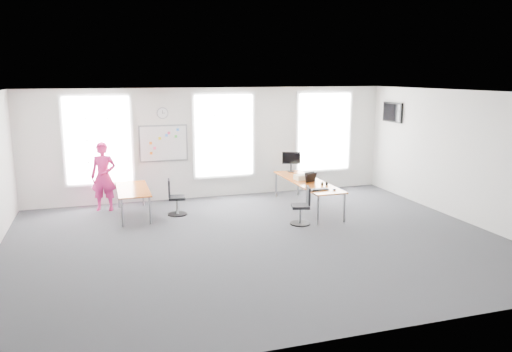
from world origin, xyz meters
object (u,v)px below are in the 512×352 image
object	(u,v)px
person	(104,177)
monitor	(291,160)
chair_left	(175,199)
keyboard	(319,190)
headphones	(324,184)
desk_right	(307,183)
chair_right	(303,208)
desk_left	(133,191)

from	to	relation	value
person	monitor	size ratio (longest dim) A/B	3.08
chair_left	monitor	xyz separation A→B (m)	(3.34, 0.84, 0.66)
chair_left	keyboard	xyz separation A→B (m)	(3.13, -1.44, 0.34)
headphones	monitor	xyz separation A→B (m)	(-0.14, 1.84, 0.29)
desk_right	keyboard	xyz separation A→B (m)	(-0.16, -1.03, 0.06)
chair_right	chair_left	xyz separation A→B (m)	(-2.65, 1.64, 0.00)
chair_left	person	xyz separation A→B (m)	(-1.61, 0.96, 0.47)
headphones	monitor	size ratio (longest dim) A/B	0.29
desk_right	chair_left	distance (m)	3.33
chair_left	headphones	size ratio (longest dim) A/B	5.49
chair_left	desk_right	bearing A→B (deg)	-90.08
headphones	monitor	bearing A→B (deg)	94.21
chair_right	keyboard	xyz separation A→B (m)	(0.48, 0.21, 0.34)
chair_right	keyboard	distance (m)	0.63
desk_left	chair_left	bearing A→B (deg)	-14.08
desk_left	person	bearing A→B (deg)	132.11
chair_right	person	world-z (taller)	person
chair_right	monitor	size ratio (longest dim) A/B	1.56
person	headphones	world-z (taller)	person
desk_right	chair_right	distance (m)	1.43
desk_right	keyboard	bearing A→B (deg)	-98.90
desk_left	headphones	xyz separation A→B (m)	(4.44, -1.24, 0.14)
chair_right	person	bearing A→B (deg)	-106.52
desk_right	person	distance (m)	5.09
keyboard	monitor	xyz separation A→B (m)	(0.21, 2.28, 0.32)
chair_left	person	distance (m)	1.93
desk_left	chair_left	xyz separation A→B (m)	(0.96, -0.24, -0.23)
person	monitor	bearing A→B (deg)	14.73
person	monitor	world-z (taller)	person
desk_right	headphones	size ratio (longest dim) A/B	18.20
person	keyboard	distance (m)	5.31
chair_left	person	size ratio (longest dim) A/B	0.51
desk_left	keyboard	xyz separation A→B (m)	(4.09, -1.68, 0.11)
keyboard	chair_left	bearing A→B (deg)	148.00
keyboard	monitor	world-z (taller)	monitor
person	headphones	bearing A→B (deg)	-4.96
desk_left	chair_left	world-z (taller)	chair_left
monitor	chair_right	bearing A→B (deg)	-86.41
person	keyboard	size ratio (longest dim) A/B	3.66
person	chair_left	bearing A→B (deg)	-14.70
desk_right	chair_left	world-z (taller)	chair_left
desk_left	chair_right	bearing A→B (deg)	-27.60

